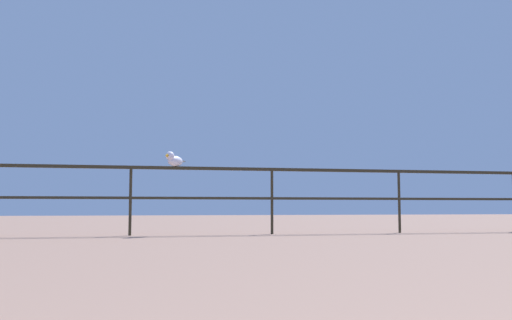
{
  "coord_description": "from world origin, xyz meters",
  "views": [
    {
      "loc": [
        -1.04,
        1.18,
        0.43
      ],
      "look_at": [
        0.73,
        9.23,
        1.13
      ],
      "focal_mm": 38.86,
      "sensor_mm": 36.0,
      "label": 1
    }
  ],
  "objects": [
    {
      "name": "pier_railing",
      "position": [
        0.0,
        9.73,
        0.78
      ],
      "size": [
        19.8,
        0.05,
        1.05
      ],
      "color": "#30291A",
      "rests_on": "ground_plane"
    },
    {
      "name": "seagull_on_rail",
      "position": [
        -0.45,
        9.71,
        1.15
      ],
      "size": [
        0.35,
        0.38,
        0.22
      ],
      "color": "white",
      "rests_on": "pier_railing"
    }
  ]
}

